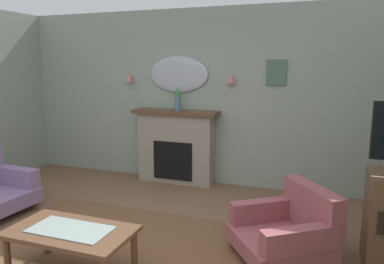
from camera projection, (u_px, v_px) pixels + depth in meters
The scene contains 10 objects.
wall_back at pixel (206, 97), 5.75m from camera, with size 7.24×0.10×2.71m, color #93A393.
patterned_rug at pixel (121, 261), 3.52m from camera, with size 3.20×2.40×0.01m, color brown.
fireplace at pixel (176, 147), 5.83m from camera, with size 1.36×0.36×1.16m.
mantel_vase_centre at pixel (178, 98), 5.65m from camera, with size 0.10×0.10×0.37m.
wall_mirror at pixel (179, 74), 5.76m from camera, with size 0.96×0.06×0.56m, color #B2BCC6.
wall_sconce_left at pixel (129, 77), 6.00m from camera, with size 0.14×0.14×0.14m, color #D17066.
wall_sconce_right at pixel (231, 78), 5.43m from camera, with size 0.14×0.14×0.14m, color #D17066.
framed_picture at pixel (276, 72), 5.25m from camera, with size 0.28×0.03×0.36m, color #4C6B56.
coffee_table at pixel (71, 236), 3.21m from camera, with size 1.10×0.60×0.45m.
armchair_in_corner at pixel (289, 229), 3.52m from camera, with size 1.13×1.13×0.71m.
Camera 1 is at (1.75, -2.62, 1.85)m, focal length 34.41 mm.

